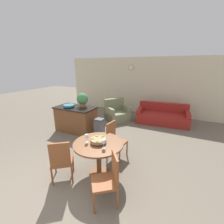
{
  "coord_description": "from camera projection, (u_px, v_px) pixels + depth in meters",
  "views": [
    {
      "loc": [
        1.92,
        -1.29,
        2.3
      ],
      "look_at": [
        0.02,
        2.65,
        0.95
      ],
      "focal_mm": 24.0,
      "sensor_mm": 36.0,
      "label": 1
    }
  ],
  "objects": [
    {
      "name": "potted_plant",
      "position": [
        82.0,
        99.0,
        5.3
      ],
      "size": [
        0.41,
        0.41,
        0.48
      ],
      "color": "#A36642",
      "rests_on": "kitchen_island"
    },
    {
      "name": "wall_back",
      "position": [
        141.0,
        86.0,
        7.35
      ],
      "size": [
        8.0,
        0.09,
        2.7
      ],
      "color": "beige",
      "rests_on": "ground_plane"
    },
    {
      "name": "trash_bin",
      "position": [
        100.0,
        128.0,
        5.04
      ],
      "size": [
        0.28,
        0.26,
        0.63
      ],
      "color": "#56565B",
      "rests_on": "ground_plane"
    },
    {
      "name": "dining_chair_near_left",
      "position": [
        61.0,
        159.0,
        3.01
      ],
      "size": [
        0.59,
        0.59,
        0.93
      ],
      "rotation": [
        0.0,
        0.0,
        6.93
      ],
      "color": "brown",
      "rests_on": "ground_plane"
    },
    {
      "name": "wine_glass_right",
      "position": [
        104.0,
        142.0,
        2.91
      ],
      "size": [
        0.07,
        0.07,
        0.18
      ],
      "color": "silver",
      "rests_on": "dining_table"
    },
    {
      "name": "dining_table",
      "position": [
        99.0,
        150.0,
        3.2
      ],
      "size": [
        1.06,
        1.06,
        0.75
      ],
      "color": "brown",
      "rests_on": "ground_plane"
    },
    {
      "name": "ground_plane",
      "position": [
        44.0,
        205.0,
        2.59
      ],
      "size": [
        24.0,
        24.0,
        0.0
      ],
      "primitive_type": "plane",
      "color": "#706656"
    },
    {
      "name": "wine_glass_left",
      "position": [
        87.0,
        137.0,
        3.14
      ],
      "size": [
        0.07,
        0.07,
        0.18
      ],
      "color": "silver",
      "rests_on": "dining_table"
    },
    {
      "name": "dining_chair_near_right",
      "position": [
        108.0,
        177.0,
        2.53
      ],
      "size": [
        0.59,
        0.59,
        0.93
      ],
      "rotation": [
        0.0,
        0.0,
        8.5
      ],
      "color": "brown",
      "rests_on": "ground_plane"
    },
    {
      "name": "teal_bowl",
      "position": [
        69.0,
        106.0,
        5.28
      ],
      "size": [
        0.38,
        0.38,
        0.09
      ],
      "color": "teal",
      "rests_on": "kitchen_island"
    },
    {
      "name": "armchair",
      "position": [
        117.0,
        113.0,
        6.55
      ],
      "size": [
        1.24,
        1.25,
        0.91
      ],
      "rotation": [
        0.0,
        0.0,
        0.9
      ],
      "color": "#7A7F5B",
      "rests_on": "ground_plane"
    },
    {
      "name": "fruit_bowl",
      "position": [
        98.0,
        140.0,
        3.13
      ],
      "size": [
        0.34,
        0.34,
        0.12
      ],
      "color": "olive",
      "rests_on": "dining_table"
    },
    {
      "name": "couch",
      "position": [
        162.0,
        116.0,
        6.27
      ],
      "size": [
        2.1,
        1.16,
        0.79
      ],
      "rotation": [
        0.0,
        0.0,
        0.1
      ],
      "color": "maroon",
      "rests_on": "ground_plane"
    },
    {
      "name": "kitchen_island",
      "position": [
        76.0,
        119.0,
        5.45
      ],
      "size": [
        1.44,
        0.81,
        0.9
      ],
      "color": "brown",
      "rests_on": "ground_plane"
    },
    {
      "name": "dining_chair_far_side",
      "position": [
        115.0,
        138.0,
        3.87
      ],
      "size": [
        0.47,
        0.47,
        0.93
      ],
      "rotation": [
        0.0,
        0.0,
        4.58
      ],
      "color": "brown",
      "rests_on": "ground_plane"
    }
  ]
}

